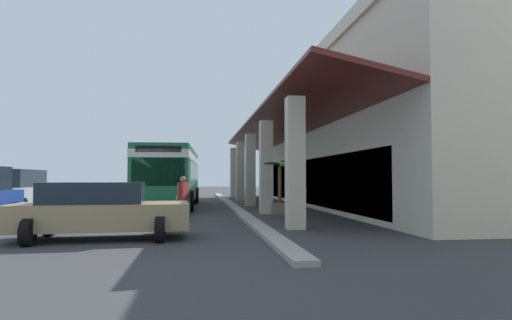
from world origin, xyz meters
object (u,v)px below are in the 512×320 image
parked_suv_silver (14,191)px  pedestrian (183,197)px  potted_palm (280,200)px  parked_sedan_tan (100,210)px  transit_bus (171,173)px

parked_suv_silver → pedestrian: (5.15, 7.74, -0.10)m
parked_suv_silver → pedestrian: bearing=56.4°
parked_suv_silver → potted_palm: bearing=79.2°
parked_suv_silver → parked_sedan_tan: size_ratio=1.07×
pedestrian → potted_palm: bearing=125.1°
parked_sedan_tan → pedestrian: bearing=154.5°
transit_bus → parked_suv_silver: (3.34, -6.81, -0.84)m
transit_bus → potted_palm: (5.60, 5.05, -1.22)m
pedestrian → potted_palm: potted_palm is taller
pedestrian → parked_sedan_tan: bearing=-25.5°
transit_bus → parked_sedan_tan: 12.74m
transit_bus → potted_palm: bearing=42.0°
pedestrian → potted_palm: size_ratio=0.68×
parked_suv_silver → transit_bus: bearing=116.1°
transit_bus → parked_sedan_tan: transit_bus is taller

